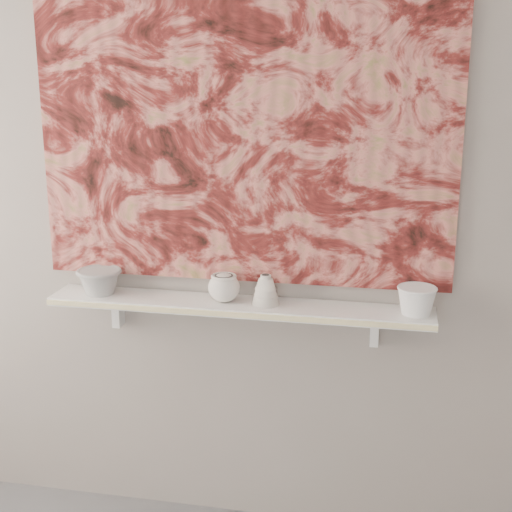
% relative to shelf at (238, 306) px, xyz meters
% --- Properties ---
extents(wall_back, '(3.60, 0.00, 3.60)m').
position_rel_shelf_xyz_m(wall_back, '(0.00, 0.09, 0.44)').
color(wall_back, gray).
rests_on(wall_back, floor).
extents(shelf, '(1.40, 0.18, 0.03)m').
position_rel_shelf_xyz_m(shelf, '(0.00, 0.00, 0.00)').
color(shelf, silver).
rests_on(shelf, wall_back).
extents(shelf_stripe, '(1.40, 0.01, 0.02)m').
position_rel_shelf_xyz_m(shelf_stripe, '(0.00, -0.09, 0.00)').
color(shelf_stripe, beige).
rests_on(shelf_stripe, shelf).
extents(bracket_left, '(0.03, 0.06, 0.12)m').
position_rel_shelf_xyz_m(bracket_left, '(-0.49, 0.06, -0.07)').
color(bracket_left, silver).
rests_on(bracket_left, wall_back).
extents(bracket_right, '(0.03, 0.06, 0.12)m').
position_rel_shelf_xyz_m(bracket_right, '(0.49, 0.06, -0.07)').
color(bracket_right, silver).
rests_on(bracket_right, wall_back).
extents(painting, '(1.50, 0.02, 1.10)m').
position_rel_shelf_xyz_m(painting, '(0.00, 0.08, 0.62)').
color(painting, maroon).
rests_on(painting, wall_back).
extents(house_motif, '(0.09, 0.00, 0.08)m').
position_rel_shelf_xyz_m(house_motif, '(0.45, 0.07, 0.32)').
color(house_motif, black).
rests_on(house_motif, painting).
extents(bowl_grey, '(0.19, 0.19, 0.10)m').
position_rel_shelf_xyz_m(bowl_grey, '(-0.53, 0.00, 0.06)').
color(bowl_grey, gray).
rests_on(bowl_grey, shelf).
extents(cup_cream, '(0.14, 0.14, 0.10)m').
position_rel_shelf_xyz_m(cup_cream, '(-0.05, 0.00, 0.07)').
color(cup_cream, white).
rests_on(cup_cream, shelf).
extents(bell_vessel, '(0.12, 0.12, 0.11)m').
position_rel_shelf_xyz_m(bell_vessel, '(0.10, 0.00, 0.07)').
color(bell_vessel, white).
rests_on(bell_vessel, shelf).
extents(bowl_white, '(0.14, 0.14, 0.10)m').
position_rel_shelf_xyz_m(bowl_white, '(0.63, 0.00, 0.06)').
color(bowl_white, white).
rests_on(bowl_white, shelf).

